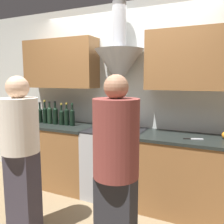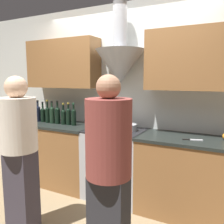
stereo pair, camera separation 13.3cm
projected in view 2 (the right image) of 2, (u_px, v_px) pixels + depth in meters
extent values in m
plane|color=#847051|center=(102.00, 209.00, 2.91)|extent=(12.00, 12.00, 0.00)
cube|color=silver|center=(126.00, 99.00, 3.34)|extent=(8.40, 0.06, 2.60)
cone|color=#A8AAAF|center=(120.00, 67.00, 3.10)|extent=(0.64, 0.64, 0.45)
cylinder|color=#A8AAAF|center=(120.00, 26.00, 3.02)|extent=(0.18, 0.18, 0.59)
cube|color=brown|center=(63.00, 64.00, 3.54)|extent=(1.16, 0.32, 0.70)
cube|color=brown|center=(203.00, 59.00, 2.65)|extent=(1.29, 0.32, 0.70)
cube|color=brown|center=(59.00, 154.00, 3.60)|extent=(1.16, 0.60, 0.88)
cube|color=black|center=(58.00, 125.00, 3.54)|extent=(1.18, 0.62, 0.03)
cube|color=brown|center=(195.00, 180.00, 2.70)|extent=(1.29, 0.60, 0.88)
cube|color=black|center=(197.00, 140.00, 2.64)|extent=(1.31, 0.62, 0.03)
cube|color=#A8AAAF|center=(115.00, 164.00, 3.17)|extent=(0.75, 0.60, 0.90)
cube|color=black|center=(105.00, 175.00, 2.91)|extent=(0.53, 0.01, 0.40)
cube|color=black|center=(115.00, 131.00, 3.10)|extent=(0.75, 0.60, 0.02)
cube|color=#A8AAAF|center=(124.00, 131.00, 3.35)|extent=(0.75, 0.06, 0.10)
cylinder|color=black|center=(33.00, 114.00, 3.75)|extent=(0.07, 0.07, 0.21)
sphere|color=black|center=(33.00, 108.00, 3.73)|extent=(0.07, 0.07, 0.07)
cylinder|color=black|center=(33.00, 104.00, 3.72)|extent=(0.03, 0.03, 0.09)
cylinder|color=gold|center=(33.00, 101.00, 3.72)|extent=(0.03, 0.03, 0.02)
cylinder|color=black|center=(38.00, 115.00, 3.71)|extent=(0.08, 0.08, 0.20)
sphere|color=black|center=(38.00, 108.00, 3.70)|extent=(0.07, 0.07, 0.07)
cylinder|color=black|center=(38.00, 105.00, 3.69)|extent=(0.03, 0.03, 0.09)
cylinder|color=black|center=(37.00, 101.00, 3.68)|extent=(0.03, 0.03, 0.02)
cylinder|color=black|center=(43.00, 116.00, 3.66)|extent=(0.07, 0.07, 0.18)
sphere|color=black|center=(43.00, 110.00, 3.65)|extent=(0.07, 0.07, 0.07)
cylinder|color=black|center=(43.00, 106.00, 3.64)|extent=(0.03, 0.03, 0.09)
cylinder|color=black|center=(42.00, 103.00, 3.64)|extent=(0.03, 0.03, 0.02)
cylinder|color=black|center=(48.00, 116.00, 3.60)|extent=(0.07, 0.07, 0.20)
sphere|color=black|center=(47.00, 109.00, 3.59)|extent=(0.07, 0.07, 0.07)
cylinder|color=black|center=(47.00, 105.00, 3.58)|extent=(0.03, 0.03, 0.11)
cylinder|color=gold|center=(47.00, 101.00, 3.57)|extent=(0.03, 0.03, 0.02)
cylinder|color=black|center=(52.00, 116.00, 3.55)|extent=(0.08, 0.08, 0.21)
sphere|color=black|center=(52.00, 109.00, 3.54)|extent=(0.07, 0.07, 0.07)
cylinder|color=black|center=(52.00, 105.00, 3.53)|extent=(0.03, 0.03, 0.08)
cylinder|color=black|center=(52.00, 102.00, 3.52)|extent=(0.03, 0.03, 0.02)
cylinder|color=black|center=(58.00, 117.00, 3.52)|extent=(0.08, 0.08, 0.21)
sphere|color=black|center=(57.00, 110.00, 3.50)|extent=(0.08, 0.08, 0.08)
cylinder|color=black|center=(57.00, 105.00, 3.49)|extent=(0.03, 0.03, 0.09)
cylinder|color=black|center=(57.00, 101.00, 3.48)|extent=(0.03, 0.03, 0.02)
cylinder|color=black|center=(64.00, 118.00, 3.46)|extent=(0.07, 0.07, 0.18)
sphere|color=black|center=(63.00, 112.00, 3.45)|extent=(0.07, 0.07, 0.07)
cylinder|color=black|center=(63.00, 108.00, 3.44)|extent=(0.03, 0.03, 0.10)
cylinder|color=gold|center=(63.00, 104.00, 3.43)|extent=(0.03, 0.03, 0.02)
cylinder|color=black|center=(69.00, 118.00, 3.43)|extent=(0.07, 0.07, 0.21)
sphere|color=black|center=(68.00, 111.00, 3.42)|extent=(0.07, 0.07, 0.07)
cylinder|color=black|center=(68.00, 107.00, 3.41)|extent=(0.03, 0.03, 0.08)
cylinder|color=gold|center=(68.00, 103.00, 3.41)|extent=(0.03, 0.03, 0.02)
cylinder|color=black|center=(74.00, 118.00, 3.39)|extent=(0.07, 0.07, 0.20)
sphere|color=black|center=(74.00, 111.00, 3.38)|extent=(0.07, 0.07, 0.07)
cylinder|color=black|center=(74.00, 107.00, 3.37)|extent=(0.03, 0.03, 0.08)
cylinder|color=#234C33|center=(73.00, 104.00, 3.36)|extent=(0.03, 0.03, 0.02)
cylinder|color=#A8AAAF|center=(106.00, 123.00, 3.22)|extent=(0.22, 0.22, 0.13)
cylinder|color=#A8AAAF|center=(128.00, 127.00, 3.05)|extent=(0.22, 0.22, 0.09)
cube|color=silver|center=(196.00, 140.00, 2.58)|extent=(0.14, 0.08, 0.01)
cube|color=black|center=(186.00, 140.00, 2.60)|extent=(0.08, 0.05, 0.01)
cube|color=#38333D|center=(22.00, 192.00, 2.42)|extent=(0.31, 0.20, 0.87)
cylinder|color=silver|center=(18.00, 125.00, 2.32)|extent=(0.36, 0.36, 0.53)
sphere|color=#E0B28E|center=(16.00, 87.00, 2.27)|extent=(0.22, 0.22, 0.22)
cylinder|color=brown|center=(109.00, 138.00, 1.76)|extent=(0.35, 0.35, 0.59)
sphere|color=#AD7A5B|center=(108.00, 87.00, 1.71)|extent=(0.18, 0.18, 0.18)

